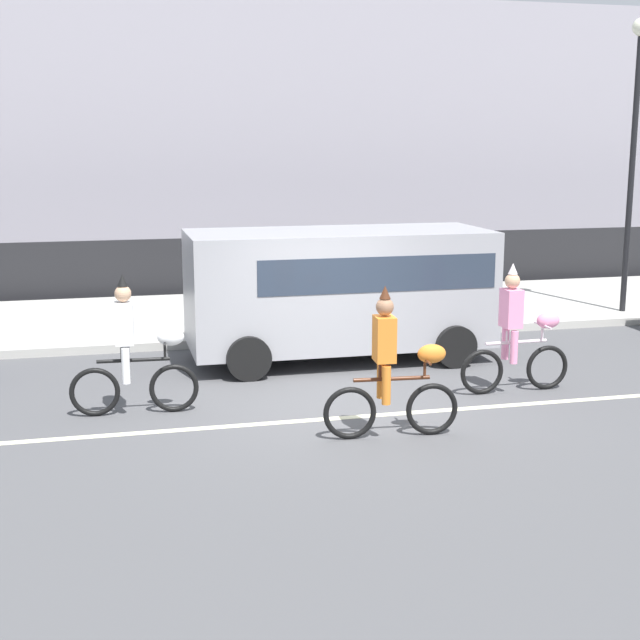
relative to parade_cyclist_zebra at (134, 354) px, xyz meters
The scene contains 10 objects.
ground_plane 3.01m from the parade_cyclist_zebra, ahead, with size 80.00×80.00×0.00m, color #4C4C4F.
road_centre_line 3.11m from the parade_cyclist_zebra, 16.42° to the right, with size 36.00×0.14×0.01m, color beige.
sidewalk_curb 6.83m from the parade_cyclist_zebra, 64.99° to the left, with size 60.00×5.00×0.15m, color #ADAAA3.
fence_line 9.50m from the parade_cyclist_zebra, 72.41° to the left, with size 40.00×0.08×1.40m, color black.
building_backdrop 18.90m from the parade_cyclist_zebra, 71.15° to the left, with size 28.00×8.00×7.70m, color #99939E.
parade_cyclist_zebra is the anchor object (origin of this frame).
parade_cyclist_orange 3.52m from the parade_cyclist_zebra, 29.41° to the right, with size 1.72×0.50×1.92m.
parade_cyclist_pink 5.48m from the parade_cyclist_zebra, ahead, with size 1.72×0.50×1.92m.
parked_van_grey 4.27m from the parade_cyclist_zebra, 33.67° to the left, with size 5.00×2.22×2.18m.
street_lamp_post 11.49m from the parade_cyclist_zebra, 23.43° to the left, with size 0.36×0.36×5.86m.
Camera 1 is at (-3.20, -11.51, 3.64)m, focal length 50.00 mm.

